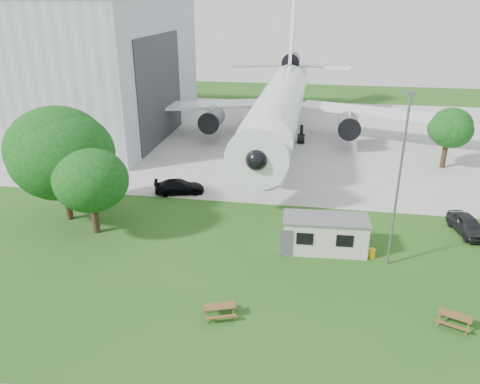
% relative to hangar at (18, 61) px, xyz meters
% --- Properties ---
extents(ground, '(160.00, 160.00, 0.00)m').
position_rel_hangar_xyz_m(ground, '(37.97, -36.00, -9.41)').
color(ground, '#326520').
extents(concrete_apron, '(120.00, 46.00, 0.03)m').
position_rel_hangar_xyz_m(concrete_apron, '(37.97, 2.00, -9.39)').
color(concrete_apron, '#B7B7B2').
rests_on(concrete_apron, ground).
extents(hangar, '(43.00, 31.00, 18.55)m').
position_rel_hangar_xyz_m(hangar, '(0.00, 0.00, 0.00)').
color(hangar, '#B2B7BC').
rests_on(hangar, ground).
extents(airliner, '(46.36, 47.73, 17.69)m').
position_rel_hangar_xyz_m(airliner, '(35.97, -0.14, -4.14)').
color(airliner, white).
rests_on(airliner, ground).
extents(site_cabin, '(6.82, 3.02, 2.62)m').
position_rel_hangar_xyz_m(site_cabin, '(41.76, -28.50, -8.09)').
color(site_cabin, beige).
rests_on(site_cabin, ground).
extents(picnic_west, '(2.19, 2.01, 0.76)m').
position_rel_hangar_xyz_m(picnic_west, '(35.72, -37.53, -9.41)').
color(picnic_west, brown).
rests_on(picnic_west, ground).
extents(picnic_east, '(2.24, 2.08, 0.76)m').
position_rel_hangar_xyz_m(picnic_east, '(49.07, -36.14, -9.41)').
color(picnic_east, brown).
rests_on(picnic_east, ground).
extents(lamp_mast, '(0.16, 0.16, 12.00)m').
position_rel_hangar_xyz_m(lamp_mast, '(46.17, -29.80, -3.41)').
color(lamp_mast, slate).
rests_on(lamp_mast, ground).
extents(tree_west_big, '(8.90, 8.90, 10.34)m').
position_rel_hangar_xyz_m(tree_west_big, '(20.50, -26.70, -3.53)').
color(tree_west_big, '#382619').
rests_on(tree_west_big, ground).
extents(tree_west_small, '(6.15, 6.15, 8.11)m').
position_rel_hangar_xyz_m(tree_west_small, '(23.83, -28.65, -4.39)').
color(tree_west_small, '#382619').
rests_on(tree_west_small, ground).
extents(tree_far_apron, '(5.14, 5.14, 6.82)m').
position_rel_hangar_xyz_m(tree_far_apron, '(54.58, -7.90, -5.17)').
color(tree_far_apron, '#382619').
rests_on(tree_far_apron, ground).
extents(car_ne_hatch, '(2.65, 4.64, 1.49)m').
position_rel_hangar_xyz_m(car_ne_hatch, '(52.88, -23.99, -8.66)').
color(car_ne_hatch, black).
rests_on(car_ne_hatch, ground).
extents(car_apron_van, '(5.03, 3.18, 1.36)m').
position_rel_hangar_xyz_m(car_apron_van, '(28.09, -19.81, -8.73)').
color(car_apron_van, black).
rests_on(car_apron_van, ground).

